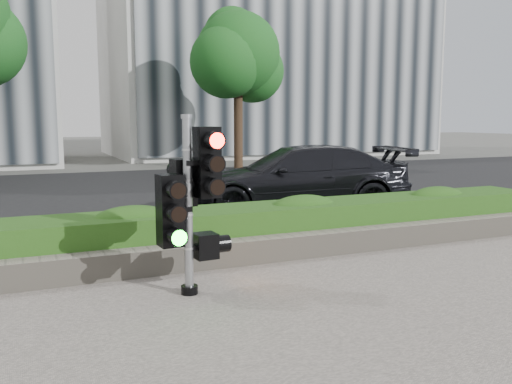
# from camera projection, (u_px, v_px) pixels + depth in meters

# --- Properties ---
(ground) EXTENTS (120.00, 120.00, 0.00)m
(ground) POSITION_uv_depth(u_px,v_px,m) (293.00, 311.00, 5.78)
(ground) COLOR #51514C
(ground) RESTS_ON ground
(road) EXTENTS (60.00, 13.00, 0.02)m
(road) POSITION_uv_depth(u_px,v_px,m) (126.00, 193.00, 14.87)
(road) COLOR black
(road) RESTS_ON ground
(curb) EXTENTS (60.00, 0.25, 0.12)m
(curb) POSITION_uv_depth(u_px,v_px,m) (202.00, 244.00, 8.63)
(curb) COLOR gray
(curb) RESTS_ON ground
(stone_wall) EXTENTS (12.00, 0.32, 0.34)m
(stone_wall) POSITION_uv_depth(u_px,v_px,m) (230.00, 253.00, 7.48)
(stone_wall) COLOR gray
(stone_wall) RESTS_ON sidewalk
(hedge) EXTENTS (12.00, 1.00, 0.68)m
(hedge) POSITION_uv_depth(u_px,v_px,m) (214.00, 232.00, 8.05)
(hedge) COLOR #45902C
(hedge) RESTS_ON sidewalk
(building_right) EXTENTS (18.00, 10.00, 12.00)m
(building_right) POSITION_uv_depth(u_px,v_px,m) (265.00, 51.00, 32.04)
(building_right) COLOR #B7B7B2
(building_right) RESTS_ON ground
(tree_right) EXTENTS (4.10, 3.58, 6.53)m
(tree_right) POSITION_uv_depth(u_px,v_px,m) (237.00, 57.00, 21.48)
(tree_right) COLOR black
(tree_right) RESTS_ON ground
(traffic_signal) EXTENTS (0.72, 0.55, 2.06)m
(traffic_signal) POSITION_uv_depth(u_px,v_px,m) (189.00, 196.00, 6.15)
(traffic_signal) COLOR black
(traffic_signal) RESTS_ON sidewalk
(car_dark) EXTENTS (5.27, 2.98, 1.44)m
(car_dark) POSITION_uv_depth(u_px,v_px,m) (296.00, 178.00, 11.89)
(car_dark) COLOR black
(car_dark) RESTS_ON road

